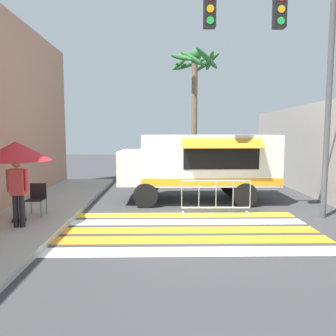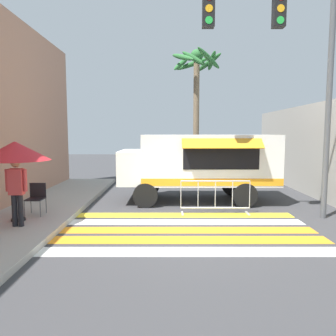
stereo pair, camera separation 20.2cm
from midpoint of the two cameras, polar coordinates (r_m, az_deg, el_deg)
The scene contains 10 objects.
ground_plane at distance 8.71m, azimuth 4.00°, elevation -10.15°, with size 60.00×60.00×0.00m, color #38383A.
concrete_wall_right at distance 12.72m, azimuth 26.75°, elevation 2.50°, with size 0.20×16.00×3.57m.
crosswalk_painted at distance 8.41m, azimuth 4.15°, elevation -10.72°, with size 6.40×3.60×0.01m.
food_truck at distance 11.76m, azimuth 5.51°, elevation 1.24°, with size 5.45×2.80×2.38m.
traffic_signal_pole at distance 10.06m, azimuth 19.93°, elevation 19.24°, with size 4.41×0.29×6.77m.
patio_umbrella at distance 9.22m, azimuth -24.47°, elevation 2.68°, with size 1.76×1.76×2.08m.
folding_chair at distance 9.93m, azimuth -21.34°, elevation -4.51°, with size 0.46×0.46×0.88m.
vendor_person at distance 8.74m, azimuth -24.22°, elevation -3.17°, with size 0.53×0.22×1.68m.
barricade_front at distance 10.03m, azimuth 8.86°, elevation -5.07°, with size 2.10×0.44×1.03m.
palm_tree at distance 16.31m, azimuth 5.43°, elevation 14.64°, with size 2.53×2.49×6.41m.
Camera 2 is at (-0.49, -8.35, 2.42)m, focal length 35.00 mm.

